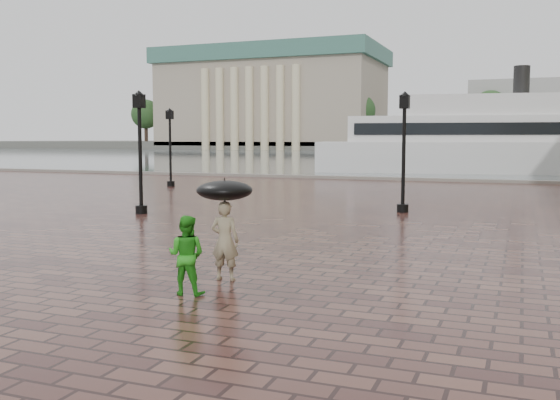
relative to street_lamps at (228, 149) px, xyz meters
name	(u,v)px	position (x,y,z in m)	size (l,w,h in m)	color
ground	(110,286)	(5.00, -15.33, -2.33)	(300.00, 300.00, 0.00)	#321917
harbour_water	(473,156)	(5.00, 76.67, -2.33)	(240.00, 240.00, 0.00)	#404A4E
quay_edge	(406,180)	(5.00, 16.67, -2.33)	(80.00, 0.60, 0.30)	slate
far_shore	(493,145)	(5.00, 144.67, -1.33)	(300.00, 60.00, 2.00)	#4C4C47
museum	(273,96)	(-50.00, 129.28, 11.58)	(57.00, 32.50, 26.00)	gray
far_trees	(490,109)	(5.00, 122.67, 7.09)	(188.00, 8.00, 13.50)	#2D2119
street_lamps	(228,149)	(0.00, 0.00, 0.00)	(15.44, 12.44, 4.40)	black
adult_pedestrian	(225,241)	(6.79, -14.07, -1.54)	(0.57, 0.38, 1.57)	gray
child_pedestrian	(186,255)	(6.66, -15.35, -1.61)	(0.69, 0.54, 1.43)	#24961B
ferry_near	(479,141)	(8.80, 28.54, 0.25)	(26.75, 10.31, 8.56)	silver
umbrella	(225,190)	(6.79, -14.07, -0.55)	(1.10, 1.10, 1.11)	black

